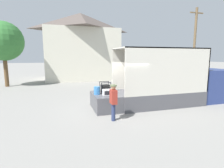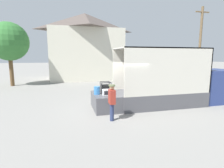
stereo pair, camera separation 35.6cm
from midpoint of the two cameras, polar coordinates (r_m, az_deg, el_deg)
name	(u,v)px [view 1 (the left image)]	position (r m, az deg, el deg)	size (l,w,h in m)	color
ground_plane	(118,108)	(9.85, 0.79, -7.78)	(160.00, 160.00, 0.00)	gray
box_truck	(182,88)	(11.57, 21.16, -1.22)	(7.40, 2.23, 3.31)	navy
tailgate_deck	(106,101)	(9.56, -3.14, -5.67)	(1.37, 2.11, 0.85)	#4C4C51
microwave	(108,92)	(9.12, -2.43, -2.69)	(0.54, 0.34, 0.30)	white
portable_generator	(105,88)	(9.85, -3.18, -1.39)	(0.56, 0.49, 0.59)	black
orange_bucket	(97,91)	(9.30, -6.07, -2.14)	(0.31, 0.31, 0.42)	#3370B2
worker_person	(113,99)	(7.68, -0.87, -4.96)	(0.29, 0.44, 1.62)	navy
house_backdrop	(81,46)	(23.20, -10.50, 12.12)	(8.94, 7.18, 8.22)	beige
utility_pole	(194,43)	(23.57, 24.94, 11.94)	(1.80, 0.28, 8.50)	brown
street_tree	(3,41)	(19.47, -32.44, 11.68)	(3.61, 3.61, 6.06)	brown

